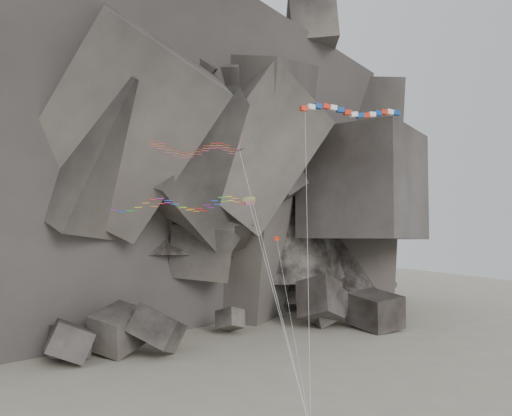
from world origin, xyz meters
name	(u,v)px	position (x,y,z in m)	size (l,w,h in m)	color
headland	(133,122)	(0.00, 70.00, 42.00)	(110.00, 70.00, 84.00)	#5D544C
boulder_field	(246,324)	(11.73, 33.68, 2.63)	(70.22, 17.16, 10.52)	#47423F
delta_kite	(192,148)	(-6.97, 4.17, 26.42)	(12.01, 10.62, 26.55)	red
banner_kite	(352,112)	(11.86, 4.03, 31.75)	(17.67, 10.65, 31.11)	red
parafoil_kite	(178,204)	(-8.69, 2.94, 20.88)	(15.83, 8.77, 20.34)	#F0F10D
pennant_kite	(281,265)	(0.81, 0.43, 15.06)	(0.62, 6.98, 16.39)	red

